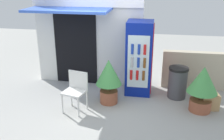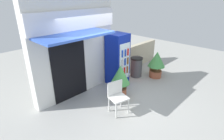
% 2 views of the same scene
% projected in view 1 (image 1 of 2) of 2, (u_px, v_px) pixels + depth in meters
% --- Properties ---
extents(ground, '(16.00, 16.00, 0.00)m').
position_uv_depth(ground, '(100.00, 105.00, 6.03)').
color(ground, '#A3A39E').
extents(storefront_building, '(2.91, 1.26, 3.05)m').
position_uv_depth(storefront_building, '(88.00, 27.00, 6.84)').
color(storefront_building, silver).
rests_on(storefront_building, ground).
extents(drink_cooler, '(0.65, 0.71, 1.86)m').
position_uv_depth(drink_cooler, '(139.00, 58.00, 6.37)').
color(drink_cooler, navy).
rests_on(drink_cooler, ground).
extents(plastic_chair, '(0.55, 0.52, 0.89)m').
position_uv_depth(plastic_chair, '(76.00, 88.00, 5.64)').
color(plastic_chair, silver).
rests_on(plastic_chair, ground).
extents(potted_plant_near_shop, '(0.61, 0.61, 1.08)m').
position_uv_depth(potted_plant_near_shop, '(109.00, 77.00, 5.92)').
color(potted_plant_near_shop, '#995138').
rests_on(potted_plant_near_shop, ground).
extents(potted_plant_curbside, '(0.66, 0.66, 1.05)m').
position_uv_depth(potted_plant_curbside, '(203.00, 85.00, 5.56)').
color(potted_plant_curbside, '#995138').
rests_on(potted_plant_curbside, ground).
extents(trash_bin, '(0.47, 0.47, 0.79)m').
position_uv_depth(trash_bin, '(178.00, 82.00, 6.28)').
color(trash_bin, '#47474C').
rests_on(trash_bin, ground).
extents(stone_boundary_wall, '(2.59, 0.21, 1.01)m').
position_uv_depth(stone_boundary_wall, '(212.00, 71.00, 6.71)').
color(stone_boundary_wall, '#B7AD93').
rests_on(stone_boundary_wall, ground).
extents(cardboard_box, '(0.42, 0.39, 0.36)m').
position_uv_depth(cardboard_box, '(209.00, 101.00, 5.83)').
color(cardboard_box, tan).
rests_on(cardboard_box, ground).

